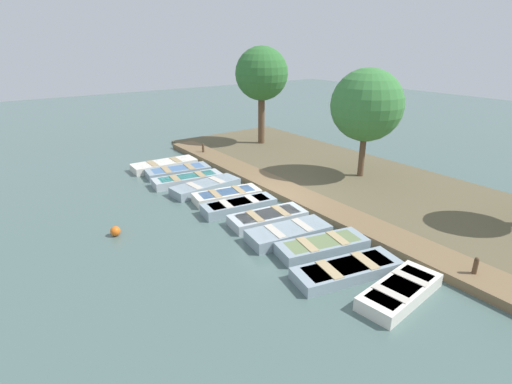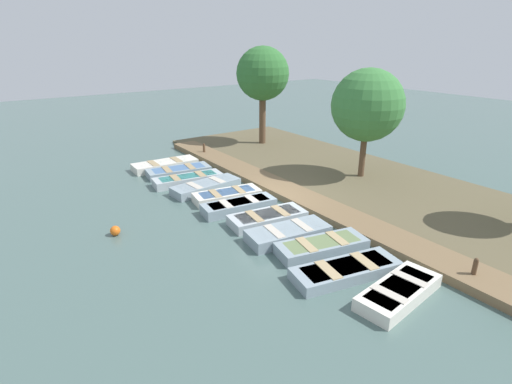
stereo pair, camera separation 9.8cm
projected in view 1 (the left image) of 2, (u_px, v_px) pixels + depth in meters
The scene contains 19 objects.
ground_plane at pixel (269, 202), 16.83m from camera, with size 80.00×80.00×0.00m, color #4C6660.
shore_bank at pixel (350, 178), 19.52m from camera, with size 8.00×24.00×0.13m.
dock_walkway at pixel (291, 193), 17.43m from camera, with size 1.44×21.24×0.28m.
rowboat_0 at pixel (164, 165), 21.17m from camera, with size 3.41×1.33×0.40m.
rowboat_1 at pixel (178, 171), 20.21m from camera, with size 3.28×1.61×0.37m.
rowboat_2 at pixel (188, 180), 18.94m from camera, with size 3.35×1.40×0.40m.
rowboat_3 at pixel (206, 187), 18.04m from camera, with size 3.26×1.34×0.41m.
rowboat_4 at pixel (227, 196), 17.01m from camera, with size 2.98×1.49×0.40m.
rowboat_5 at pixel (239, 206), 15.93m from camera, with size 3.09×1.35×0.43m.
rowboat_6 at pixel (268, 218), 14.93m from camera, with size 3.04×1.56×0.39m.
rowboat_7 at pixel (289, 233), 13.69m from camera, with size 3.02×1.58×0.43m.
rowboat_8 at pixel (322, 246), 12.87m from camera, with size 3.15×1.71×0.40m.
rowboat_9 at pixel (347, 270), 11.58m from camera, with size 3.42×1.77×0.36m.
rowboat_10 at pixel (400, 291), 10.56m from camera, with size 2.83×1.37×0.40m.
mooring_post_near at pixel (203, 150), 23.21m from camera, with size 0.13×0.13×0.79m.
mooring_post_far at pixel (475, 270), 11.18m from camera, with size 0.13×0.13×0.79m.
buoy at pixel (115, 231), 13.92m from camera, with size 0.35×0.35×0.35m.
park_tree_far_left at pixel (262, 74), 24.39m from camera, with size 3.24×3.24×6.09m.
park_tree_left at pixel (367, 105), 18.50m from camera, with size 3.37×3.37×5.26m.
Camera 1 is at (9.50, 12.33, 6.45)m, focal length 28.00 mm.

